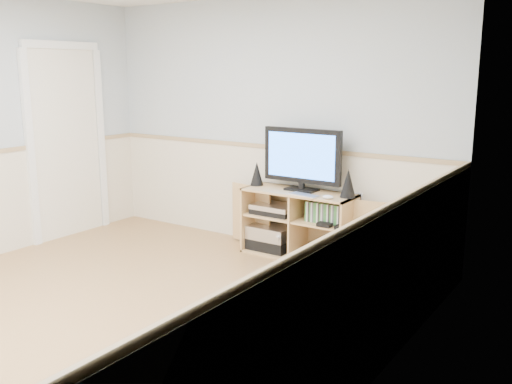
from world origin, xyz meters
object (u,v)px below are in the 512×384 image
media_cabinet (301,222)px  monitor (302,157)px  keyboard (304,195)px  game_consoles (323,255)px

media_cabinet → monitor: bearing=-90.0°
monitor → keyboard: bearing=-54.5°
game_consoles → media_cabinet: bearing=167.3°
monitor → keyboard: (0.13, -0.19, -0.32)m
media_cabinet → game_consoles: (0.28, -0.06, -0.26)m
media_cabinet → keyboard: keyboard is taller
monitor → keyboard: 0.39m
media_cabinet → monitor: 0.64m
media_cabinet → keyboard: (0.13, -0.19, 0.32)m
media_cabinet → monitor: (-0.00, -0.00, 0.64)m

